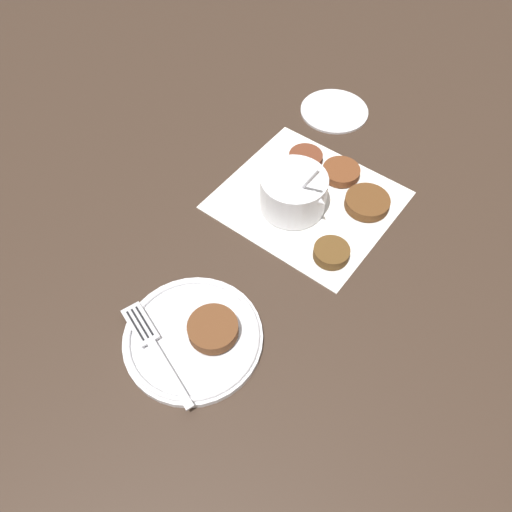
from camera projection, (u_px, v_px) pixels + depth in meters
name	position (u px, v px, depth m)	size (l,w,h in m)	color
ground_plane	(316.00, 211.00, 0.85)	(4.00, 4.00, 0.00)	#38281E
napkin	(307.00, 200.00, 0.86)	(0.31, 0.29, 0.00)	silver
sauce_bowl	(294.00, 194.00, 0.83)	(0.12, 0.11, 0.13)	silver
fritter_0	(331.00, 253.00, 0.78)	(0.06, 0.06, 0.02)	brown
fritter_1	(341.00, 172.00, 0.89)	(0.07, 0.07, 0.01)	brown
fritter_2	(367.00, 202.00, 0.84)	(0.08, 0.08, 0.02)	brown
fritter_3	(306.00, 157.00, 0.91)	(0.06, 0.06, 0.01)	brown
serving_plate	(193.00, 337.00, 0.70)	(0.20, 0.20, 0.02)	silver
fritter_on_plate	(213.00, 329.00, 0.69)	(0.07, 0.07, 0.02)	brown
fork	(151.00, 343.00, 0.69)	(0.18, 0.05, 0.00)	silver
extra_saucer	(334.00, 110.00, 1.00)	(0.14, 0.14, 0.01)	silver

